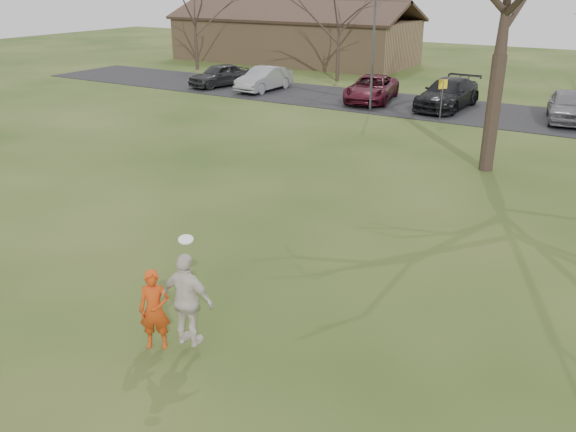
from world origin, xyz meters
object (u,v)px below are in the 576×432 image
Objects in this scene: catching_play at (188,300)px; building at (293,38)px; car_0 at (219,75)px; car_4 at (568,106)px; lamp_post at (374,34)px; car_3 at (448,94)px; car_1 at (264,79)px; car_2 at (371,88)px; player_defender at (155,310)px.

catching_play is 0.11× the size of building.
car_4 reaches higher than car_0.
catching_play is 0.35× the size of lamp_post.
catching_play is at bearing -80.32° from car_3.
car_0 is 3.39m from car_1.
building reaches higher than car_0.
lamp_post is at bearing -137.89° from car_3.
car_3 is (14.95, 0.74, 0.06)m from car_0.
car_3 is at bearing -36.41° from building.
lamp_post is (14.00, -15.50, 2.04)m from building.
car_2 is 18.40m from building.
building is (-19.42, 37.95, 1.12)m from player_defender.
lamp_post reaches higher than building.
car_0 is at bearing 126.14° from catching_play.
car_2 is at bearing 4.84° from car_1.
car_1 is 9.06m from lamp_post.
car_1 is 14.62m from building.
car_1 is at bearing -173.78° from car_3.
lamp_post is at bearing 5.03° from car_0.
lamp_post is (8.20, -2.13, 3.19)m from car_1.
building reaches higher than car_3.
lamp_post reaches higher than car_1.
car_0 is 0.83× the size of car_2.
car_4 is at bearing 16.51° from car_0.
lamp_post is at bearing -174.26° from car_4.
car_0 is at bearing -175.15° from car_1.
building is 3.29× the size of lamp_post.
car_2 is at bearing 17.50° from car_0.
lamp_post is (-5.42, 22.45, 3.15)m from player_defender.
car_0 is at bearing 171.89° from car_4.
player_defender is 0.73× the size of catching_play.
catching_play is at bearing -61.98° from building.
car_4 is 26.72m from building.
catching_play reaches higher than car_0.
player_defender is 25.42m from car_4.
car_4 is (10.44, 0.16, 0.05)m from car_2.
car_3 is at bearing 62.83° from player_defender.
player_defender is 0.36× the size of car_4.
lamp_post reaches higher than car_3.
car_1 is at bearing 172.40° from car_2.
catching_play is (-3.30, -24.93, 0.33)m from car_4.
car_3 is 0.26× the size of building.
car_3 is 6.04m from car_4.
player_defender is 0.37× the size of car_1.
car_2 is (7.17, 0.36, -0.02)m from car_1.
car_1 is 2.01× the size of catching_play.
car_3 is 2.45× the size of catching_play.
car_1 is at bearing 171.70° from car_4.
player_defender is 0.26× the size of lamp_post.
building is (-12.96, 13.01, 1.17)m from car_2.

